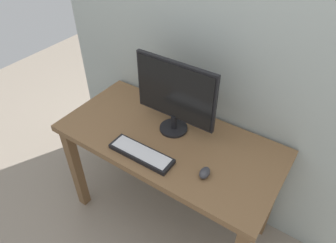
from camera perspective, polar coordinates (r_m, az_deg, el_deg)
The scene contains 5 objects.
ground_plane at distance 2.37m, azimuth 0.12°, elevation -17.02°, with size 6.00×6.00×0.00m, color gray.
desk at distance 1.85m, azimuth 0.15°, elevation -5.73°, with size 1.31×0.63×0.78m.
monitor at distance 1.69m, azimuth 1.31°, elevation 4.99°, with size 0.50×0.17×0.45m.
keyboard_primary at distance 1.67m, azimuth -5.02°, elevation -6.00°, with size 0.37×0.12×0.03m.
mouse at distance 1.57m, azimuth 6.88°, elevation -9.52°, with size 0.05×0.08×0.04m, color #333338.
Camera 1 is at (0.73, -1.08, 1.97)m, focal length 32.53 mm.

